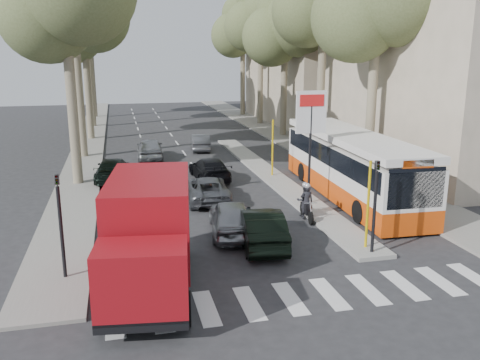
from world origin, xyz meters
The scene contains 27 objects.
ground centered at (0.00, 0.00, 0.00)m, with size 120.00×120.00×0.00m, color #28282B.
sidewalk_right centered at (8.60, 25.00, 0.06)m, with size 3.20×70.00×0.12m, color gray.
median_left centered at (-8.00, 28.00, 0.06)m, with size 2.40×64.00×0.12m, color gray.
traffic_island centered at (3.25, 11.00, 0.08)m, with size 1.50×26.00×0.16m, color gray.
building_near centered at (15.50, 12.00, 9.00)m, with size 11.00×18.00×18.00m, color beige.
building_far centered at (15.50, 34.00, 8.00)m, with size 11.00×20.00×16.00m, color #B7A88E.
billboard centered at (3.25, 5.00, 3.70)m, with size 1.50×12.10×5.60m.
traffic_light_island centered at (3.25, -1.50, 2.49)m, with size 0.16×0.41×3.60m.
traffic_light_left centered at (-7.60, -1.00, 2.49)m, with size 0.16×0.41×3.60m.
tree_l_c centered at (-7.77, 28.11, 10.04)m, with size 7.40×7.20×13.71m.
tree_l_d centered at (-7.87, 36.11, 11.76)m, with size 7.40×7.20×15.66m.
tree_l_e centered at (-7.97, 44.11, 10.73)m, with size 7.40×7.20×14.49m.
tree_r_c centered at (9.03, 26.11, 9.69)m, with size 7.40×7.20×13.32m.
tree_r_d centered at (9.13, 34.11, 11.07)m, with size 7.40×7.20×14.88m.
tree_r_e centered at (9.23, 42.11, 10.38)m, with size 7.40×7.20×14.10m.
silver_hatchback centered at (-1.30, 2.00, 0.72)m, with size 1.71×4.25×1.45m, color #93959A.
dark_hatchback centered at (-0.44, 0.54, 0.72)m, with size 1.53×4.39×1.45m, color black.
queue_car_a centered at (-1.40, 7.08, 0.61)m, with size 2.04×4.42×1.23m, color #515459.
queue_car_b centered at (-0.50, 11.36, 0.65)m, with size 1.83×4.49×1.30m, color black.
queue_car_c centered at (-3.50, 18.49, 0.74)m, with size 1.74×4.32×1.47m, color gray.
queue_car_d centered at (0.51, 20.79, 0.62)m, with size 1.32×3.79×1.25m, color #4F5157.
queue_car_e centered at (-6.04, 12.50, 0.66)m, with size 1.85×4.55×1.32m, color black.
red_truck centered at (-4.88, -2.28, 1.84)m, with size 3.29×6.79×3.48m.
city_bus centered at (5.95, 6.07, 1.77)m, with size 3.25×12.82×3.35m.
motorcycle centered at (2.42, 3.21, 0.77)m, with size 0.76×2.00×1.70m.
pedestrian_near centered at (8.10, 6.18, 0.93)m, with size 0.94×0.46×1.61m, color #463550.
pedestrian_far centered at (10.00, 9.41, 1.00)m, with size 1.13×0.50×1.75m, color #62574A.
Camera 1 is at (-5.64, -17.43, 7.30)m, focal length 38.00 mm.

